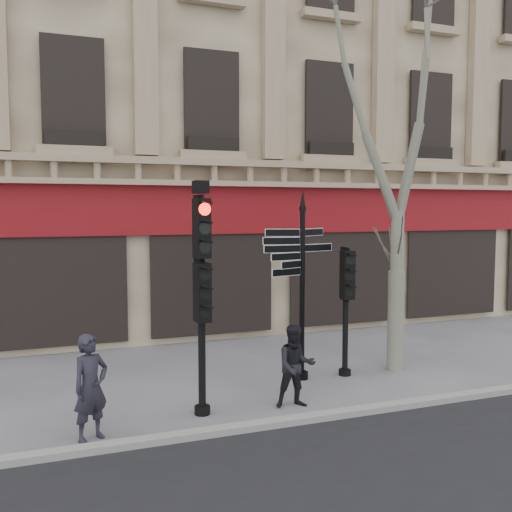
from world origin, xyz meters
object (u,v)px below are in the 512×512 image
at_px(traffic_signal_main, 201,269).
at_px(pedestrian_b, 296,366).
at_px(fingerpost, 302,253).
at_px(pedestrian_a, 91,387).
at_px(traffic_signal_secondary, 346,289).
at_px(plane_tree, 400,95).

bearing_deg(traffic_signal_main, pedestrian_b, -12.30).
distance_m(fingerpost, pedestrian_a, 5.16).
relative_size(fingerpost, traffic_signal_secondary, 1.47).
distance_m(fingerpost, traffic_signal_secondary, 1.28).
height_order(fingerpost, plane_tree, plane_tree).
relative_size(fingerpost, traffic_signal_main, 0.98).
xyz_separation_m(plane_tree, pedestrian_b, (-3.09, -1.39, -5.33)).
height_order(traffic_signal_main, pedestrian_b, traffic_signal_main).
xyz_separation_m(traffic_signal_main, pedestrian_a, (-1.93, -0.47, -1.75)).
distance_m(traffic_signal_main, pedestrian_a, 2.65).
bearing_deg(pedestrian_b, traffic_signal_main, -178.38).
xyz_separation_m(fingerpost, traffic_signal_secondary, (1.00, -0.09, -0.80)).
bearing_deg(plane_tree, traffic_signal_main, -166.39).
bearing_deg(traffic_signal_secondary, plane_tree, 6.76).
xyz_separation_m(traffic_signal_main, traffic_signal_secondary, (3.54, 1.20, -0.69)).
bearing_deg(fingerpost, plane_tree, -7.01).
relative_size(fingerpost, plane_tree, 0.46).
bearing_deg(plane_tree, fingerpost, 176.68).
xyz_separation_m(fingerpost, traffic_signal_main, (-2.54, -1.29, -0.11)).
xyz_separation_m(traffic_signal_main, plane_tree, (4.80, 1.16, 3.50)).
bearing_deg(pedestrian_a, traffic_signal_main, -16.83).
bearing_deg(plane_tree, pedestrian_a, -166.34).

